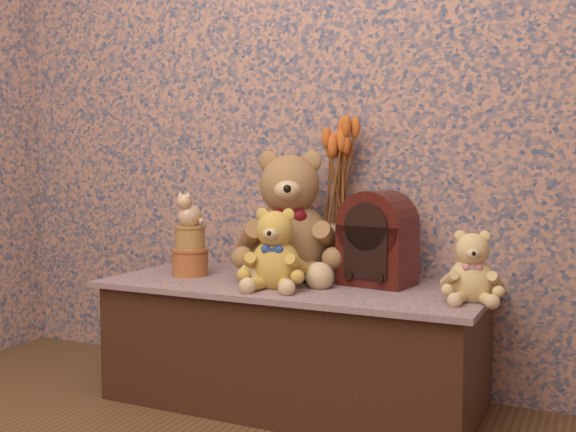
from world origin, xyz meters
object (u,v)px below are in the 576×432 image
teddy_large (290,210)px  ceramic_vase (338,250)px  teddy_medium (276,245)px  biscuit_tin_lower (190,262)px  cathedral_radio (378,238)px  cat_figurine (190,208)px  teddy_small (472,263)px

teddy_large → ceramic_vase: size_ratio=2.53×
teddy_medium → biscuit_tin_lower: teddy_medium is taller
cathedral_radio → cat_figurine: bearing=-161.8°
teddy_large → teddy_small: 0.71m
ceramic_vase → cat_figurine: size_ratio=1.46×
teddy_small → cathedral_radio: size_ratio=0.71×
teddy_small → ceramic_vase: bearing=141.8°
ceramic_vase → cat_figurine: bearing=-157.6°
cat_figurine → cathedral_radio: bearing=11.5°
ceramic_vase → teddy_large: bearing=-148.2°
teddy_small → biscuit_tin_lower: size_ratio=1.72×
teddy_large → teddy_medium: (0.04, -0.20, -0.11)m
teddy_medium → ceramic_vase: (0.11, 0.30, -0.05)m
teddy_large → teddy_medium: size_ratio=1.73×
teddy_large → biscuit_tin_lower: (-0.36, -0.12, -0.20)m
cathedral_radio → cat_figurine: cathedral_radio is taller
teddy_small → biscuit_tin_lower: bearing=164.7°
teddy_small → biscuit_tin_lower: 1.05m
cathedral_radio → ceramic_vase: 0.22m
teddy_medium → cathedral_radio: size_ratio=0.88×
teddy_small → ceramic_vase: (-0.53, 0.24, -0.02)m
cat_figurine → teddy_small: bearing=0.9°
teddy_large → cat_figurine: (-0.36, -0.12, 0.00)m
teddy_medium → ceramic_vase: teddy_medium is taller
teddy_small → biscuit_tin_lower: (-1.04, 0.03, -0.07)m
cathedral_radio → biscuit_tin_lower: bearing=-161.8°
teddy_large → biscuit_tin_lower: 0.43m
teddy_large → cat_figurine: teddy_large is taller
teddy_small → cat_figurine: cat_figurine is taller
teddy_medium → cat_figurine: bearing=155.8°
cat_figurine → ceramic_vase: bearing=24.9°
ceramic_vase → teddy_medium: bearing=-110.7°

